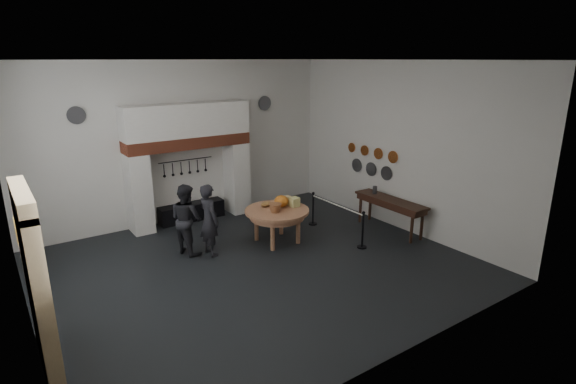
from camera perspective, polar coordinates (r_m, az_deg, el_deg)
floor at (r=10.36m, az=-3.87°, el=-9.38°), size 9.00×8.00×0.02m
ceiling at (r=9.31m, az=-4.43°, el=16.37°), size 9.00×8.00×0.02m
wall_back at (r=13.12m, az=-13.14°, el=6.17°), size 9.00×0.02×4.50m
wall_front at (r=6.61m, az=13.92°, el=-4.10°), size 9.00×0.02×4.50m
wall_left at (r=8.35m, az=-31.74°, el=-1.81°), size 0.02×8.00×4.50m
wall_right at (r=12.43m, az=14.08°, el=5.55°), size 0.02×8.00×4.50m
chimney_pier_left at (r=12.60m, az=-18.41°, el=-0.17°), size 0.55×0.70×2.15m
chimney_pier_right at (r=13.66m, az=-6.53°, el=1.86°), size 0.55×0.70×2.15m
hearth_brick_band at (r=12.79m, az=-12.57°, el=6.22°), size 3.50×0.72×0.32m
chimney_hood at (r=12.70m, az=-12.74°, el=8.93°), size 3.50×0.70×0.90m
iron_range at (r=13.36m, az=-12.13°, el=-2.45°), size 1.90×0.45×0.50m
utensil_rail at (r=13.14m, az=-12.87°, el=3.98°), size 1.60×0.02×0.02m
door_recess at (r=7.76m, az=-29.87°, el=-10.79°), size 0.04×1.10×2.50m
door_jamb_near at (r=7.11m, az=-28.61°, el=-12.62°), size 0.22×0.30×2.60m
door_jamb_far at (r=8.38m, az=-29.79°, el=-8.40°), size 0.22×0.30×2.60m
door_lintel at (r=7.28m, az=-30.74°, el=-0.76°), size 0.22×1.70×0.30m
wall_plaque at (r=9.31m, az=-31.18°, el=-4.25°), size 0.05×0.34×0.44m
work_table at (r=11.33m, az=-1.41°, el=-2.40°), size 1.72×1.72×0.07m
pumpkin at (r=11.46m, az=-0.85°, el=-1.18°), size 0.36×0.36×0.31m
cheese_block_big at (r=11.51m, az=0.80°, el=-1.27°), size 0.22×0.22×0.24m
cheese_block_small at (r=11.74m, az=-0.13°, el=-1.01°), size 0.18×0.18×0.20m
wicker_basket at (r=11.09m, az=-1.64°, el=-2.04°), size 0.34×0.34×0.22m
bread_loaf at (r=11.53m, az=-2.78°, el=-1.55°), size 0.31×0.18×0.13m
visitor_near at (r=10.77m, az=-9.99°, el=-3.50°), size 0.48×0.68×1.75m
visitor_far at (r=10.98m, az=-12.77°, el=-3.36°), size 0.86×0.98×1.71m
side_table at (r=12.38m, az=12.90°, el=-1.01°), size 0.55×2.20×0.06m
pewter_jug at (r=12.73m, az=10.96°, el=0.25°), size 0.12×0.12×0.22m
copper_pan_a at (r=12.59m, az=13.18°, el=4.35°), size 0.03×0.34×0.34m
copper_pan_b at (r=12.96m, az=11.39°, el=4.80°), size 0.03×0.32×0.32m
copper_pan_c at (r=13.34m, az=9.70°, el=5.22°), size 0.03×0.30×0.30m
copper_pan_d at (r=13.73m, az=8.10°, el=5.62°), size 0.03×0.28×0.28m
pewter_plate_left at (r=12.84m, az=12.38°, el=2.33°), size 0.03×0.40×0.40m
pewter_plate_mid at (r=13.24m, az=10.50°, el=2.88°), size 0.03×0.40×0.40m
pewter_plate_right at (r=13.65m, az=8.72°, el=3.38°), size 0.03×0.40×0.40m
pewter_plate_back_left at (r=12.23m, az=-25.29°, el=8.80°), size 0.44×0.03×0.44m
pewter_plate_back_right at (r=14.16m, az=-2.98°, el=11.20°), size 0.44×0.03×0.44m
barrier_post_near at (r=11.26m, az=9.46°, el=-4.87°), size 0.05×0.05×0.90m
barrier_post_far at (r=12.67m, az=3.20°, el=-2.20°), size 0.05×0.05×0.90m
barrier_rope at (r=11.81m, az=6.20°, el=-1.64°), size 0.04×2.00×0.04m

